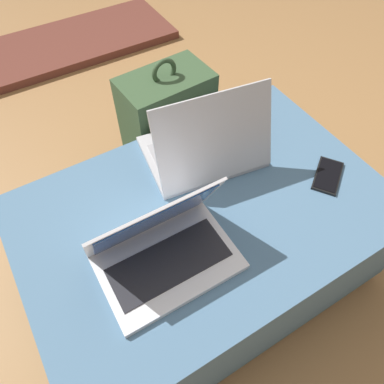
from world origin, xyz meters
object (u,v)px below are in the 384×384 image
at_px(cell_phone, 328,176).
at_px(backpack, 167,132).
at_px(laptop_far, 206,147).
at_px(laptop_near, 163,248).

xyz_separation_m(cell_phone, backpack, (-0.24, 0.56, -0.16)).
xyz_separation_m(laptop_far, cell_phone, (0.27, -0.24, -0.05)).
bearing_deg(backpack, laptop_near, 57.84).
distance_m(laptop_near, cell_phone, 0.54).
bearing_deg(laptop_far, cell_phone, 146.86).
bearing_deg(cell_phone, laptop_near, -126.80).
distance_m(laptop_far, cell_phone, 0.37).
distance_m(laptop_near, backpack, 0.65).
distance_m(cell_phone, backpack, 0.63).
relative_size(laptop_far, cell_phone, 2.48).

